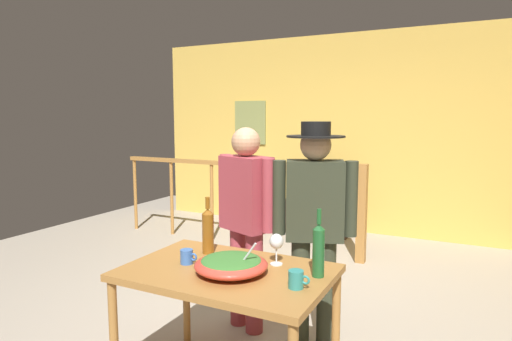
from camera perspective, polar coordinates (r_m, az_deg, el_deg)
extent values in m
plane|color=#9E9384|center=(3.68, 1.34, -18.70)|extent=(8.06, 8.06, 0.00)
cube|color=gold|center=(6.14, 13.37, 4.70)|extent=(6.20, 0.10, 2.73)
cube|color=olive|center=(6.65, -0.75, 6.33)|extent=(0.52, 0.03, 0.66)
cylinder|color=#9E6B33|center=(6.41, -15.62, -3.08)|extent=(0.04, 0.04, 0.99)
cylinder|color=#9E6B33|center=(6.00, -11.05, -3.64)|extent=(0.04, 0.04, 0.99)
cylinder|color=#9E6B33|center=(5.63, -5.84, -4.24)|extent=(0.04, 0.04, 0.99)
cylinder|color=#9E6B33|center=(5.32, 0.05, -4.87)|extent=(0.04, 0.04, 0.99)
cylinder|color=#9E6B33|center=(5.07, 6.60, -5.52)|extent=(0.04, 0.04, 0.99)
cylinder|color=#9E6B33|center=(4.90, 13.74, -6.14)|extent=(0.04, 0.04, 0.99)
cube|color=#9E6B33|center=(5.39, -3.02, 0.89)|extent=(3.30, 0.07, 0.05)
cube|color=#9E6B33|center=(4.88, 13.76, -5.57)|extent=(0.10, 0.10, 1.09)
cube|color=#38281E|center=(6.08, 8.12, -6.03)|extent=(0.90, 0.40, 0.46)
cube|color=black|center=(6.03, 8.16, -3.83)|extent=(0.20, 0.12, 0.02)
cylinder|color=black|center=(6.02, 8.17, -3.36)|extent=(0.03, 0.03, 0.08)
cube|color=black|center=(5.96, 8.11, -1.39)|extent=(0.61, 0.06, 0.35)
cube|color=black|center=(5.93, 8.03, -1.43)|extent=(0.56, 0.01, 0.31)
cube|color=#9E6B33|center=(2.53, -3.81, -13.28)|extent=(1.16, 0.77, 0.04)
cylinder|color=#9E6B33|center=(2.74, -18.21, -20.45)|extent=(0.05, 0.05, 0.70)
cylinder|color=#9E6B33|center=(3.21, -9.17, -15.91)|extent=(0.05, 0.05, 0.70)
cylinder|color=#9E6B33|center=(2.78, 10.48, -19.80)|extent=(0.05, 0.05, 0.70)
ellipsoid|color=#CC3D2D|center=(2.45, -3.29, -12.33)|extent=(0.41, 0.41, 0.09)
ellipsoid|color=#38702D|center=(2.44, -3.30, -11.76)|extent=(0.33, 0.33, 0.04)
cylinder|color=silver|center=(2.39, -1.57, -11.67)|extent=(0.15, 0.01, 0.21)
cylinder|color=silver|center=(2.60, 2.70, -12.20)|extent=(0.07, 0.07, 0.01)
cylinder|color=silver|center=(2.58, 2.70, -11.12)|extent=(0.01, 0.01, 0.10)
ellipsoid|color=silver|center=(2.55, 2.71, -9.31)|extent=(0.08, 0.08, 0.09)
cylinder|color=#1E5628|center=(2.39, 8.23, -10.72)|extent=(0.07, 0.07, 0.26)
cone|color=#1E5628|center=(2.35, 8.29, -7.35)|extent=(0.07, 0.07, 0.03)
cylinder|color=#1E5628|center=(2.34, 8.32, -6.02)|extent=(0.03, 0.03, 0.08)
cylinder|color=brown|center=(2.78, -6.35, -8.26)|extent=(0.07, 0.07, 0.25)
cone|color=brown|center=(2.74, -6.39, -5.38)|extent=(0.07, 0.07, 0.03)
cylinder|color=brown|center=(2.73, -6.41, -4.27)|extent=(0.03, 0.03, 0.08)
cylinder|color=teal|center=(2.26, 5.28, -14.09)|extent=(0.08, 0.08, 0.09)
torus|color=teal|center=(2.24, 6.53, -14.16)|extent=(0.05, 0.01, 0.05)
cylinder|color=#3866B2|center=(2.63, -9.13, -11.14)|extent=(0.08, 0.08, 0.08)
torus|color=#3866B2|center=(2.60, -8.23, -11.23)|extent=(0.05, 0.01, 0.05)
cylinder|color=#9E3842|center=(3.30, -0.24, -14.51)|extent=(0.13, 0.13, 0.77)
cylinder|color=#9E3842|center=(3.43, -2.31, -13.68)|extent=(0.13, 0.13, 0.77)
cube|color=#9E3842|center=(3.19, -1.33, -3.01)|extent=(0.43, 0.34, 0.54)
cylinder|color=#9E3842|center=(3.01, 1.64, -3.34)|extent=(0.09, 0.09, 0.52)
cylinder|color=#9E3842|center=(3.37, -3.98, -2.25)|extent=(0.09, 0.09, 0.52)
sphere|color=tan|center=(3.14, -1.35, 3.79)|extent=(0.21, 0.21, 0.21)
cylinder|color=#2D3323|center=(3.18, 9.23, -15.56)|extent=(0.13, 0.13, 0.76)
cylinder|color=#2D3323|center=(3.17, 5.85, -15.56)|extent=(0.13, 0.13, 0.76)
cube|color=#2D3323|center=(2.98, 7.75, -3.89)|extent=(0.44, 0.34, 0.54)
cylinder|color=#2D3323|center=(3.00, 12.40, -3.67)|extent=(0.09, 0.09, 0.51)
cylinder|color=#2D3323|center=(2.98, 3.07, -3.58)|extent=(0.09, 0.09, 0.51)
sphere|color=beige|center=(2.93, 7.87, 3.34)|extent=(0.21, 0.21, 0.21)
cylinder|color=black|center=(2.93, 7.89, 4.47)|extent=(0.39, 0.39, 0.01)
cylinder|color=black|center=(2.93, 7.90, 5.44)|extent=(0.20, 0.20, 0.10)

